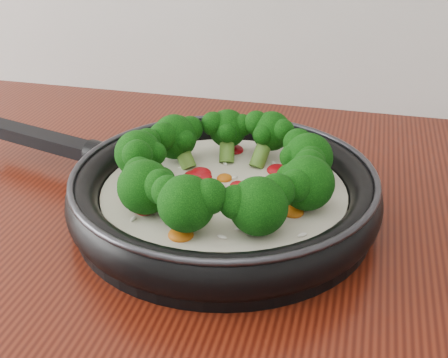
# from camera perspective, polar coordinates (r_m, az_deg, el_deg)

# --- Properties ---
(skillet) EXTENTS (0.59, 0.44, 0.10)m
(skillet) POSITION_cam_1_polar(r_m,az_deg,el_deg) (0.67, -0.23, -0.90)
(skillet) COLOR black
(skillet) RESTS_ON counter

